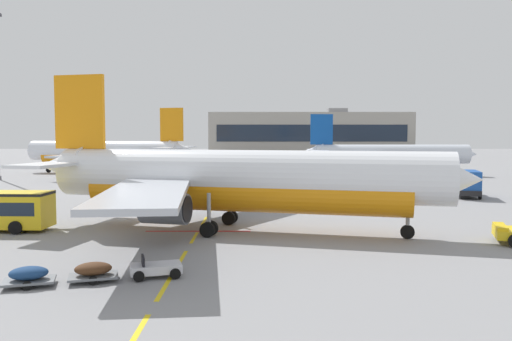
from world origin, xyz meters
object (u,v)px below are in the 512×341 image
at_px(airliner_foreground, 237,179).
at_px(airliner_far_right, 105,153).
at_px(catering_truck, 465,183).
at_px(baggage_train, 93,271).
at_px(airliner_mid_left, 388,156).

xyz_separation_m(airliner_foreground, airliner_far_right, (-26.51, 56.80, -0.05)).
xyz_separation_m(catering_truck, baggage_train, (-32.93, -35.11, -1.12)).
bearing_deg(airliner_far_right, baggage_train, -74.33).
bearing_deg(airliner_far_right, airliner_foreground, -64.98).
height_order(airliner_mid_left, baggage_train, airliner_mid_left).
bearing_deg(airliner_mid_left, airliner_far_right, 175.03).
bearing_deg(airliner_foreground, airliner_far_right, 115.02).
relative_size(airliner_foreground, airliner_mid_left, 1.11).
relative_size(airliner_foreground, airliner_far_right, 1.01).
height_order(airliner_mid_left, catering_truck, airliner_mid_left).
distance_m(airliner_mid_left, airliner_far_right, 51.67).
relative_size(airliner_foreground, baggage_train, 3.98).
relative_size(airliner_far_right, baggage_train, 3.92).
distance_m(airliner_mid_left, catering_truck, 30.94).
xyz_separation_m(airliner_foreground, airliner_mid_left, (24.96, 52.33, -0.42)).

